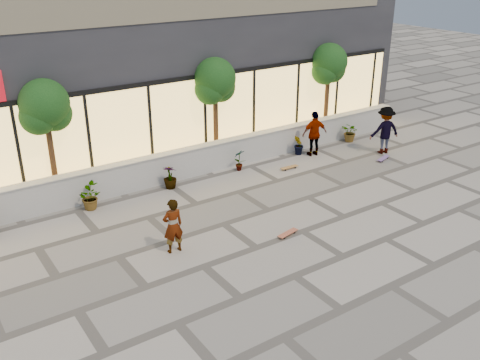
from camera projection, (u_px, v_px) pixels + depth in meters
ground at (295, 276)px, 13.19m from camera, size 80.00×80.00×0.00m
planter_wall at (165, 168)px, 18.29m from camera, size 22.00×0.42×1.04m
retail_building at (96, 37)px, 20.97m from camera, size 24.00×9.17×8.50m
shrub_c at (89, 197)px, 16.43m from camera, size 0.68×0.77×0.81m
shrub_d at (170, 177)px, 17.87m from camera, size 0.64×0.64×0.81m
shrub_e at (239, 160)px, 19.31m from camera, size 0.46×0.35×0.81m
shrub_f at (299, 145)px, 20.75m from camera, size 0.55×0.57×0.81m
shrub_g at (351, 132)px, 22.19m from camera, size 0.77×0.84×0.81m
tree_midwest at (45, 109)px, 16.04m from camera, size 1.60×1.50×3.92m
tree_mideast at (215, 83)px, 19.13m from camera, size 1.60×1.50×3.92m
tree_east at (329, 66)px, 21.96m from camera, size 1.60×1.50×3.92m
skater_center at (173, 226)px, 13.96m from camera, size 0.57×0.39×1.53m
skater_right_near at (315, 134)px, 20.54m from camera, size 1.10×0.64×1.76m
skater_right_far at (385, 130)px, 20.77m from camera, size 1.36×1.02×1.86m
skateboard_center at (288, 233)px, 15.02m from camera, size 0.73×0.32×0.09m
skateboard_right_near at (289, 167)px, 19.54m from camera, size 0.73×0.21×0.09m
skateboard_right_far at (383, 158)px, 20.37m from camera, size 0.79×0.42×0.09m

